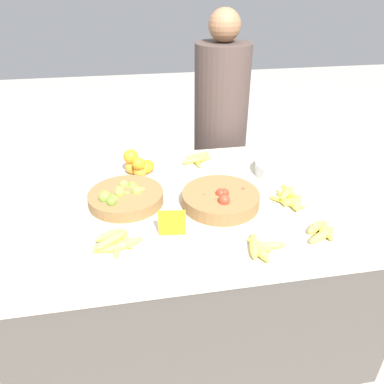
{
  "coord_description": "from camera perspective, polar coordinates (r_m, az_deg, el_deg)",
  "views": [
    {
      "loc": [
        -0.26,
        -1.48,
        1.71
      ],
      "look_at": [
        0.0,
        0.0,
        0.83
      ],
      "focal_mm": 35.0,
      "sensor_mm": 36.0,
      "label": 1
    }
  ],
  "objects": [
    {
      "name": "ground_plane",
      "position": [
        2.28,
        -0.0,
        -18.31
      ],
      "size": [
        12.0,
        12.0,
        0.0
      ],
      "primitive_type": "plane",
      "color": "#ADA599"
    },
    {
      "name": "banana_bunch_front_right",
      "position": [
        2.12,
        0.85,
        5.14
      ],
      "size": [
        0.19,
        0.15,
        0.06
      ],
      "color": "#EFDB4C",
      "rests_on": "market_table"
    },
    {
      "name": "market_table",
      "position": [
        2.0,
        -0.0,
        -10.92
      ],
      "size": [
        1.68,
        1.15,
        0.78
      ],
      "color": "#4C4742",
      "rests_on": "ground_plane"
    },
    {
      "name": "vendor_person",
      "position": [
        2.62,
        4.28,
        7.81
      ],
      "size": [
        0.36,
        0.36,
        1.54
      ],
      "color": "#473833",
      "rests_on": "ground_plane"
    },
    {
      "name": "banana_bunch_middle_left",
      "position": [
        1.5,
        -11.47,
        -7.47
      ],
      "size": [
        0.2,
        0.19,
        0.06
      ],
      "color": "#EFDB4C",
      "rests_on": "market_table"
    },
    {
      "name": "price_sign",
      "position": [
        1.52,
        -3.07,
        -4.73
      ],
      "size": [
        0.11,
        0.02,
        0.12
      ],
      "rotation": [
        0.0,
        0.0,
        -0.13
      ],
      "color": "orange",
      "rests_on": "market_table"
    },
    {
      "name": "tomato_basket",
      "position": [
        1.73,
        4.33,
        -1.01
      ],
      "size": [
        0.36,
        0.36,
        0.1
      ],
      "color": "olive",
      "rests_on": "market_table"
    },
    {
      "name": "banana_bunch_front_center",
      "position": [
        1.8,
        14.62,
        -0.9
      ],
      "size": [
        0.17,
        0.19,
        0.06
      ],
      "color": "#EFDB4C",
      "rests_on": "market_table"
    },
    {
      "name": "metal_bowl",
      "position": [
        2.05,
        14.04,
        3.51
      ],
      "size": [
        0.32,
        0.32,
        0.07
      ],
      "color": "silver",
      "rests_on": "market_table"
    },
    {
      "name": "banana_bunch_middle_right",
      "position": [
        1.48,
        10.31,
        -8.26
      ],
      "size": [
        0.17,
        0.18,
        0.04
      ],
      "color": "#EFDB4C",
      "rests_on": "market_table"
    },
    {
      "name": "lime_bowl",
      "position": [
        1.77,
        -10.12,
        -0.73
      ],
      "size": [
        0.35,
        0.35,
        0.09
      ],
      "color": "olive",
      "rests_on": "market_table"
    },
    {
      "name": "orange_pile",
      "position": [
        2.0,
        -8.21,
        4.1
      ],
      "size": [
        0.16,
        0.14,
        0.14
      ],
      "color": "orange",
      "rests_on": "market_table"
    },
    {
      "name": "banana_bunch_front_left",
      "position": [
        1.63,
        19.26,
        -5.62
      ],
      "size": [
        0.16,
        0.15,
        0.03
      ],
      "color": "#EFDB4C",
      "rests_on": "market_table"
    }
  ]
}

